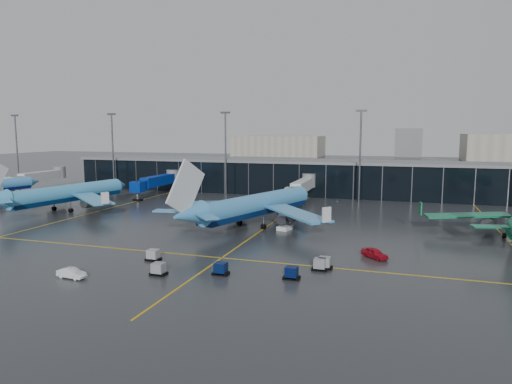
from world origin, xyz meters
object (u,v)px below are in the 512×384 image
(mobile_airstair, at_px, (285,226))
(airliner_klm_near, at_px, (258,192))
(airliner_arkefly, at_px, (68,183))
(service_van_red, at_px, (375,253))
(service_van_white, at_px, (72,273))
(baggage_carts, at_px, (244,266))

(mobile_airstair, bearing_deg, airliner_klm_near, 171.71)
(airliner_arkefly, bearing_deg, service_van_red, -5.80)
(airliner_klm_near, bearing_deg, airliner_arkefly, -165.03)
(airliner_arkefly, distance_m, service_van_white, 58.24)
(airliner_arkefly, bearing_deg, service_van_white, -39.56)
(baggage_carts, bearing_deg, airliner_klm_near, 104.08)
(mobile_airstair, bearing_deg, airliner_arkefly, -173.77)
(airliner_arkefly, height_order, airliner_klm_near, airliner_klm_near)
(service_van_red, relative_size, service_van_white, 1.11)
(baggage_carts, xyz_separation_m, service_van_white, (-21.05, -9.98, -0.07))
(mobile_airstair, height_order, service_van_white, mobile_airstair)
(airliner_klm_near, xyz_separation_m, mobile_airstair, (6.47, -2.41, -6.28))
(airliner_klm_near, height_order, mobile_airstair, airliner_klm_near)
(airliner_arkefly, distance_m, airliner_klm_near, 50.86)
(airliner_arkefly, distance_m, mobile_airstair, 57.83)
(baggage_carts, relative_size, mobile_airstair, 7.75)
(airliner_arkefly, height_order, service_van_white, airliner_arkefly)
(airliner_klm_near, height_order, service_van_red, airliner_klm_near)
(airliner_klm_near, distance_m, baggage_carts, 32.31)
(airliner_klm_near, height_order, service_van_white, airliner_klm_near)
(baggage_carts, bearing_deg, mobile_airstair, 92.51)
(airliner_arkefly, relative_size, airliner_klm_near, 0.96)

